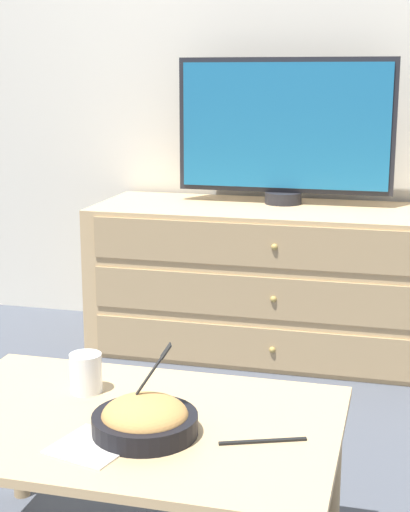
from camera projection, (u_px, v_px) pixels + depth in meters
The scene contains 9 objects.
ground_plane at pixel (269, 326), 3.62m from camera, with size 12.00×12.00×0.00m, color #474C56.
wall_back at pixel (275, 34), 3.35m from camera, with size 12.00×0.05×2.60m.
dresser at pixel (285, 281), 3.23m from camera, with size 1.57×0.57×0.61m.
tv at pixel (285, 129), 3.20m from camera, with size 0.89×0.15×0.59m.
coffee_table at pixel (130, 440), 1.73m from camera, with size 0.92×0.61×0.40m.
takeout_bowl at pixel (145, 420), 1.64m from camera, with size 0.22×0.22×0.19m.
drink_cup at pixel (86, 375), 1.86m from camera, with size 0.08×0.08×0.09m.
napkin at pixel (92, 446), 1.59m from camera, with size 0.18×0.18×0.00m.
knife at pixel (263, 441), 1.61m from camera, with size 0.17×0.08×0.01m.
Camera 1 is at (0.58, -3.41, 1.13)m, focal length 55.00 mm.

